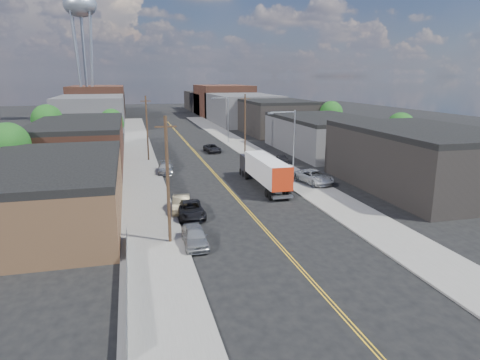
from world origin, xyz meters
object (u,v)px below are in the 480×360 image
semi_truck (263,169)px  car_right_lot_c (282,159)px  car_left_b (181,204)px  car_left_d (165,168)px  car_right_lot_a (314,177)px  car_left_a (195,236)px  car_left_c (190,210)px  water_tower (80,10)px  car_ahead_truck (212,148)px

semi_truck → car_right_lot_c: size_ratio=3.58×
car_left_b → car_right_lot_c: bearing=55.7°
car_left_d → car_right_lot_a: size_ratio=0.83×
car_left_a → car_left_c: (0.65, 7.04, -0.05)m
car_right_lot_a → semi_truck: bearing=160.5°
semi_truck → car_left_a: size_ratio=3.04×
semi_truck → car_left_a: semi_truck is taller
car_left_d → car_left_a: bearing=-84.1°
water_tower → semi_truck: water_tower is taller
car_left_c → car_ahead_truck: 35.18m
car_left_a → car_left_d: bearing=91.5°
semi_truck → car_left_d: (-10.73, 9.92, -1.37)m
car_ahead_truck → semi_truck: bearing=-91.4°
semi_truck → car_left_c: (-10.08, -9.49, -1.34)m
water_tower → car_left_b: bearing=-80.3°
car_left_a → car_left_c: size_ratio=0.87×
car_left_c → car_left_d: size_ratio=1.09×
semi_truck → car_left_d: semi_truck is taller
car_left_d → car_left_c: bearing=-82.2°
car_right_lot_a → water_tower: bearing=99.1°
car_left_c → car_right_lot_a: (16.34, 8.64, 0.23)m
car_ahead_truck → car_left_d: bearing=-127.0°
car_ahead_truck → water_tower: bearing=107.8°
car_left_a → car_right_lot_c: 33.06m
car_right_lot_a → car_ahead_truck: (-7.71, 25.47, -0.28)m
car_left_c → car_ahead_truck: car_left_c is taller
car_left_c → car_right_lot_a: size_ratio=0.91×
car_right_lot_c → car_left_d: bearing=-164.6°
car_right_lot_c → car_ahead_truck: (-8.12, 13.04, -0.13)m
car_left_c → car_left_d: (-0.65, 19.41, -0.03)m
car_left_d → car_right_lot_c: size_ratio=1.25×
car_left_b → car_right_lot_a: size_ratio=0.79×
water_tower → car_left_c: size_ratio=7.00×
car_left_c → car_ahead_truck: (8.63, 34.10, -0.05)m
car_left_a → semi_truck: bearing=58.5°
car_left_a → car_left_b: 9.04m
car_right_lot_c → car_left_c: bearing=-118.5°
car_left_a → car_left_d: car_left_a is taller
water_tower → car_right_lot_a: (32.59, -85.36, -29.69)m
car_left_c → car_ahead_truck: bearing=75.7°
car_left_c → car_left_b: bearing=106.8°
water_tower → car_ahead_truck: bearing=-67.4°
car_right_lot_a → car_right_lot_c: 12.44m
semi_truck → car_left_a: bearing=-122.6°
car_left_a → car_left_b: (0.04, 9.04, -0.02)m
car_left_b → car_left_d: 17.41m
car_left_a → car_left_d: 26.45m
car_left_b → car_left_d: bearing=98.1°
water_tower → car_left_a: water_tower is taller
semi_truck → car_ahead_truck: semi_truck is taller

